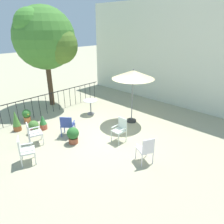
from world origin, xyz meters
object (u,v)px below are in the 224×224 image
(potted_plant_0, at_px, (73,135))
(patio_umbrella_0, at_px, (133,75))
(potted_plant_4, at_px, (27,115))
(shade_tree, at_px, (46,38))
(potted_plant_1, at_px, (43,122))
(cafe_table_0, at_px, (91,104))
(potted_plant_2, at_px, (34,127))
(patio_chair_0, at_px, (33,132))
(patio_chair_2, at_px, (120,128))
(potted_plant_3, at_px, (16,121))
(patio_chair_1, at_px, (146,149))
(patio_chair_3, at_px, (67,124))
(patio_chair_4, at_px, (24,149))

(potted_plant_0, bearing_deg, patio_umbrella_0, 82.25)
(potted_plant_0, bearing_deg, potted_plant_4, -173.57)
(shade_tree, bearing_deg, patio_umbrella_0, 15.66)
(potted_plant_1, bearing_deg, cafe_table_0, 84.62)
(shade_tree, bearing_deg, potted_plant_2, -44.79)
(potted_plant_2, bearing_deg, patio_chair_0, -27.75)
(patio_chair_2, bearing_deg, potted_plant_0, -131.55)
(potted_plant_0, bearing_deg, potted_plant_3, -158.07)
(patio_chair_0, bearing_deg, potted_plant_1, 134.36)
(patio_chair_1, distance_m, potted_plant_4, 5.85)
(patio_chair_1, relative_size, patio_chair_3, 1.07)
(patio_chair_0, height_order, potted_plant_4, patio_chair_0)
(cafe_table_0, height_order, patio_chair_4, patio_chair_4)
(shade_tree, distance_m, potted_plant_4, 3.97)
(patio_chair_1, height_order, patio_chair_2, same)
(potted_plant_0, distance_m, potted_plant_1, 1.87)
(patio_chair_0, bearing_deg, patio_chair_4, -39.71)
(potted_plant_3, bearing_deg, potted_plant_0, 21.93)
(patio_chair_4, xyz_separation_m, potted_plant_4, (-2.91, 1.45, -0.19))
(potted_plant_2, relative_size, potted_plant_3, 0.62)
(patio_chair_1, height_order, potted_plant_3, patio_chair_1)
(potted_plant_3, height_order, potted_plant_4, potted_plant_3)
(patio_chair_4, relative_size, potted_plant_2, 1.64)
(patio_chair_0, distance_m, potted_plant_4, 2.16)
(patio_chair_0, height_order, patio_chair_3, patio_chair_3)
(potted_plant_0, bearing_deg, potted_plant_1, -173.99)
(patio_chair_1, bearing_deg, shade_tree, 172.97)
(cafe_table_0, distance_m, potted_plant_1, 2.50)
(shade_tree, xyz_separation_m, patio_chair_0, (3.16, -2.77, -3.04))
(patio_chair_0, relative_size, patio_chair_1, 0.91)
(patio_chair_3, xyz_separation_m, potted_plant_2, (-1.19, -0.83, -0.21))
(patio_umbrella_0, height_order, patio_chair_0, patio_umbrella_0)
(patio_chair_0, distance_m, potted_plant_1, 1.23)
(shade_tree, bearing_deg, patio_chair_3, -23.28)
(cafe_table_0, bearing_deg, patio_umbrella_0, 19.29)
(shade_tree, bearing_deg, patio_chair_0, -41.27)
(potted_plant_0, relative_size, potted_plant_3, 0.71)
(potted_plant_2, bearing_deg, shade_tree, 135.21)
(patio_chair_3, bearing_deg, patio_chair_4, -76.68)
(patio_chair_0, distance_m, potted_plant_3, 1.54)
(shade_tree, height_order, cafe_table_0, shade_tree)
(patio_umbrella_0, xyz_separation_m, cafe_table_0, (-2.03, -0.71, -1.67))
(patio_chair_1, bearing_deg, patio_chair_4, -136.57)
(cafe_table_0, bearing_deg, patio_chair_4, -69.89)
(potted_plant_4, bearing_deg, potted_plant_0, 6.43)
(shade_tree, bearing_deg, patio_chair_2, -4.05)
(potted_plant_0, xyz_separation_m, potted_plant_3, (-2.54, -1.02, 0.10))
(potted_plant_1, height_order, potted_plant_4, potted_plant_1)
(patio_umbrella_0, height_order, potted_plant_2, patio_umbrella_0)
(potted_plant_4, bearing_deg, potted_plant_1, 7.09)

